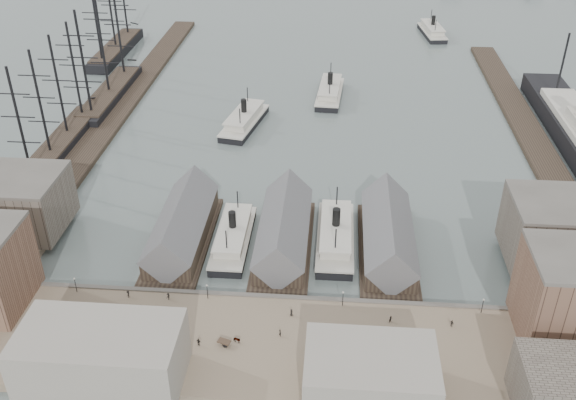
# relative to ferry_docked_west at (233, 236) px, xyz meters

# --- Properties ---
(ground) EXTENTS (900.00, 900.00, 0.00)m
(ground) POSITION_rel_ferry_docked_west_xyz_m (13.00, -17.14, -2.39)
(ground) COLOR #55635F
(ground) RESTS_ON ground
(quay) EXTENTS (180.00, 30.00, 2.00)m
(quay) POSITION_rel_ferry_docked_west_xyz_m (13.00, -37.14, -1.39)
(quay) COLOR #7D6A54
(quay) RESTS_ON ground
(seawall) EXTENTS (180.00, 1.20, 2.30)m
(seawall) POSITION_rel_ferry_docked_west_xyz_m (13.00, -22.34, -1.24)
(seawall) COLOR #59544C
(seawall) RESTS_ON ground
(west_wharf) EXTENTS (10.00, 220.00, 1.60)m
(west_wharf) POSITION_rel_ferry_docked_west_xyz_m (-55.00, 82.86, -1.59)
(west_wharf) COLOR #2D231C
(west_wharf) RESTS_ON ground
(east_wharf) EXTENTS (10.00, 180.00, 1.60)m
(east_wharf) POSITION_rel_ferry_docked_west_xyz_m (91.00, 72.86, -1.59)
(east_wharf) COLOR #2D231C
(east_wharf) RESTS_ON ground
(ferry_shed_west) EXTENTS (14.00, 42.00, 12.60)m
(ferry_shed_west) POSITION_rel_ferry_docked_west_xyz_m (-13.00, -0.26, 2.25)
(ferry_shed_west) COLOR #2D231C
(ferry_shed_west) RESTS_ON ground
(ferry_shed_center) EXTENTS (14.00, 42.00, 12.60)m
(ferry_shed_center) POSITION_rel_ferry_docked_west_xyz_m (13.00, -0.26, 2.25)
(ferry_shed_center) COLOR #2D231C
(ferry_shed_center) RESTS_ON ground
(ferry_shed_east) EXTENTS (14.00, 42.00, 12.60)m
(ferry_shed_east) POSITION_rel_ferry_docked_west_xyz_m (39.00, -0.26, 2.25)
(ferry_shed_east) COLOR #2D231C
(ferry_shed_east) RESTS_ON ground
(warehouse_west_back) EXTENTS (26.00, 20.00, 14.00)m
(warehouse_west_back) POSITION_rel_ferry_docked_west_xyz_m (-57.00, 0.86, 6.61)
(warehouse_west_back) COLOR #60564C
(warehouse_west_back) RESTS_ON west_land
(warehouse_east_back) EXTENTS (28.00, 20.00, 15.00)m
(warehouse_east_back) POSITION_rel_ferry_docked_west_xyz_m (81.00, -2.14, 7.11)
(warehouse_east_back) COLOR #60564C
(warehouse_east_back) RESTS_ON east_land
(street_bldg_center) EXTENTS (24.00, 16.00, 10.00)m
(street_bldg_center) POSITION_rel_ferry_docked_west_xyz_m (33.00, -49.14, 4.61)
(street_bldg_center) COLOR gray
(street_bldg_center) RESTS_ON quay
(street_bldg_west) EXTENTS (30.00, 16.00, 12.00)m
(street_bldg_west) POSITION_rel_ferry_docked_west_xyz_m (-17.00, -49.14, 5.61)
(street_bldg_west) COLOR gray
(street_bldg_west) RESTS_ON quay
(street_bldg_east) EXTENTS (18.00, 14.00, 11.00)m
(street_bldg_east) POSITION_rel_ferry_docked_west_xyz_m (68.00, -50.14, 5.11)
(street_bldg_east) COLOR #60564C
(street_bldg_east) RESTS_ON quay
(lamp_post_far_w) EXTENTS (0.44, 0.44, 3.92)m
(lamp_post_far_w) POSITION_rel_ferry_docked_west_xyz_m (-32.00, -24.14, 2.32)
(lamp_post_far_w) COLOR black
(lamp_post_far_w) RESTS_ON quay
(lamp_post_near_w) EXTENTS (0.44, 0.44, 3.92)m
(lamp_post_near_w) POSITION_rel_ferry_docked_west_xyz_m (-2.00, -24.14, 2.32)
(lamp_post_near_w) COLOR black
(lamp_post_near_w) RESTS_ON quay
(lamp_post_near_e) EXTENTS (0.44, 0.44, 3.92)m
(lamp_post_near_e) POSITION_rel_ferry_docked_west_xyz_m (28.00, -24.14, 2.32)
(lamp_post_near_e) COLOR black
(lamp_post_near_e) RESTS_ON quay
(lamp_post_far_e) EXTENTS (0.44, 0.44, 3.92)m
(lamp_post_far_e) POSITION_rel_ferry_docked_west_xyz_m (58.00, -24.14, 2.32)
(lamp_post_far_e) COLOR black
(lamp_post_far_e) RESTS_ON quay
(ferry_docked_west) EXTENTS (8.58, 28.60, 10.22)m
(ferry_docked_west) POSITION_rel_ferry_docked_west_xyz_m (0.00, 0.00, 0.00)
(ferry_docked_west) COLOR black
(ferry_docked_west) RESTS_ON ground
(ferry_docked_east) EXTENTS (9.24, 30.78, 10.99)m
(ferry_docked_east) POSITION_rel_ferry_docked_west_xyz_m (26.00, 2.32, 0.18)
(ferry_docked_east) COLOR black
(ferry_docked_east) RESTS_ON ground
(ferry_open_near) EXTENTS (14.73, 31.33, 10.77)m
(ferry_open_near) POSITION_rel_ferry_docked_west_xyz_m (-7.01, 71.13, 0.13)
(ferry_open_near) COLOR black
(ferry_open_near) RESTS_ON ground
(ferry_open_mid) EXTENTS (10.85, 30.41, 10.68)m
(ferry_open_mid) POSITION_rel_ferry_docked_west_xyz_m (22.17, 99.99, 0.11)
(ferry_open_mid) COLOR black
(ferry_open_mid) RESTS_ON ground
(ferry_open_far) EXTENTS (12.26, 29.66, 10.28)m
(ferry_open_far) POSITION_rel_ferry_docked_west_xyz_m (70.50, 184.12, 0.02)
(ferry_open_far) COLOR black
(ferry_open_far) RESTS_ON ground
(sailing_ship_near) EXTENTS (8.85, 60.96, 36.38)m
(sailing_ship_near) POSITION_rel_ferry_docked_west_xyz_m (-64.10, 47.23, 0.28)
(sailing_ship_near) COLOR black
(sailing_ship_near) RESTS_ON ground
(sailing_ship_mid) EXTENTS (9.65, 55.74, 39.66)m
(sailing_ship_mid) POSITION_rel_ferry_docked_west_xyz_m (-61.57, 90.44, 0.45)
(sailing_ship_mid) COLOR black
(sailing_ship_mid) RESTS_ON ground
(sailing_ship_far) EXTENTS (9.73, 54.07, 40.01)m
(sailing_ship_far) POSITION_rel_ferry_docked_west_xyz_m (-75.87, 144.04, 0.50)
(sailing_ship_far) COLOR black
(sailing_ship_far) RESTS_ON ground
(tram) EXTENTS (3.33, 11.40, 4.02)m
(tram) POSITION_rel_ferry_docked_west_xyz_m (69.50, -35.79, 1.67)
(tram) COLOR black
(tram) RESTS_ON quay
(horse_cart_left) EXTENTS (4.80, 3.10, 1.60)m
(horse_cart_left) POSITION_rel_ferry_docked_west_xyz_m (-16.90, -29.74, 0.42)
(horse_cart_left) COLOR black
(horse_cart_left) RESTS_ON quay
(horse_cart_center) EXTENTS (4.91, 2.62, 1.50)m
(horse_cart_center) POSITION_rel_ferry_docked_west_xyz_m (5.68, -37.78, 0.39)
(horse_cart_center) COLOR black
(horse_cart_center) RESTS_ON quay
(horse_cart_right) EXTENTS (4.74, 2.03, 1.65)m
(horse_cart_right) POSITION_rel_ferry_docked_west_xyz_m (25.54, -40.00, 0.44)
(horse_cart_right) COLOR black
(horse_cart_right) RESTS_ON quay
(pedestrian_0) EXTENTS (0.61, 0.48, 1.57)m
(pedestrian_0) POSITION_rel_ferry_docked_west_xyz_m (-33.82, -30.16, 0.39)
(pedestrian_0) COLOR black
(pedestrian_0) RESTS_ON quay
(pedestrian_1) EXTENTS (0.91, 0.72, 1.82)m
(pedestrian_1) POSITION_rel_ferry_docked_west_xyz_m (-23.95, -34.27, 0.52)
(pedestrian_1) COLOR black
(pedestrian_1) RESTS_ON quay
(pedestrian_2) EXTENTS (1.12, 1.24, 1.67)m
(pedestrian_2) POSITION_rel_ferry_docked_west_xyz_m (-10.65, -25.14, 0.44)
(pedestrian_2) COLOR black
(pedestrian_2) RESTS_ON quay
(pedestrian_3) EXTENTS (1.12, 0.59, 1.82)m
(pedestrian_3) POSITION_rel_ferry_docked_west_xyz_m (-1.08, -38.81, 0.52)
(pedestrian_3) COLOR black
(pedestrian_3) RESTS_ON quay
(pedestrian_4) EXTENTS (0.67, 0.91, 1.71)m
(pedestrian_4) POSITION_rel_ferry_docked_west_xyz_m (17.04, -28.30, 0.46)
(pedestrian_4) COLOR black
(pedestrian_4) RESTS_ON quay
(pedestrian_5) EXTENTS (0.74, 0.80, 1.78)m
(pedestrian_5) POSITION_rel_ferry_docked_west_xyz_m (15.20, -34.80, 0.50)
(pedestrian_5) COLOR black
(pedestrian_5) RESTS_ON quay
(pedestrian_6) EXTENTS (0.98, 0.97, 1.60)m
(pedestrian_6) POSITION_rel_ferry_docked_west_xyz_m (38.26, -28.66, 0.41)
(pedestrian_6) COLOR black
(pedestrian_6) RESTS_ON quay
(pedestrian_7) EXTENTS (0.78, 1.11, 1.57)m
(pedestrian_7) POSITION_rel_ferry_docked_west_xyz_m (38.51, -39.23, 0.39)
(pedestrian_7) COLOR black
(pedestrian_7) RESTS_ON quay
(pedestrian_8) EXTENTS (1.00, 0.95, 1.66)m
(pedestrian_8) POSITION_rel_ferry_docked_west_xyz_m (51.00, -28.97, 0.44)
(pedestrian_8) COLOR black
(pedestrian_8) RESTS_ON quay
(pedestrian_9) EXTENTS (0.72, 0.97, 1.80)m
(pedestrian_9) POSITION_rel_ferry_docked_west_xyz_m (61.22, -42.16, 0.51)
(pedestrian_9) COLOR black
(pedestrian_9) RESTS_ON quay
(pedestrian_10) EXTENTS (0.74, 1.17, 1.74)m
(pedestrian_10) POSITION_rel_ferry_docked_west_xyz_m (-19.77, -25.14, 0.48)
(pedestrian_10) COLOR black
(pedestrian_10) RESTS_ON quay
(pedestrian_11) EXTENTS (1.19, 0.99, 1.60)m
(pedestrian_11) POSITION_rel_ferry_docked_west_xyz_m (-23.69, -44.33, 0.40)
(pedestrian_11) COLOR black
(pedestrian_11) RESTS_ON quay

